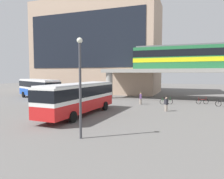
{
  "coord_description": "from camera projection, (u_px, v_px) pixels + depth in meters",
  "views": [
    {
      "loc": [
        11.45,
        -19.41,
        4.22
      ],
      "look_at": [
        2.63,
        5.32,
        2.2
      ],
      "focal_mm": 33.76,
      "sensor_mm": 36.0,
      "label": 1
    }
  ],
  "objects": [
    {
      "name": "pedestrian_waiting_near_stop",
      "position": [
        141.0,
        99.0,
        28.59
      ],
      "size": [
        0.32,
        0.44,
        1.6
      ],
      "color": "gray",
      "rests_on": "ground_plane"
    },
    {
      "name": "bus_secondary",
      "position": [
        38.0,
        87.0,
        34.94
      ],
      "size": [
        10.91,
        7.52,
        3.22
      ],
      "color": "#1E4CB2",
      "rests_on": "ground_plane"
    },
    {
      "name": "lamp_post",
      "position": [
        80.0,
        80.0,
        13.38
      ],
      "size": [
        0.36,
        0.36,
        6.46
      ],
      "color": "#3F3F44",
      "rests_on": "ground_plane"
    },
    {
      "name": "bicycle_green",
      "position": [
        166.0,
        102.0,
        28.77
      ],
      "size": [
        1.71,
        0.64,
        1.04
      ],
      "color": "black",
      "rests_on": "ground_plane"
    },
    {
      "name": "ground_plane",
      "position": [
        106.0,
        101.0,
        31.78
      ],
      "size": [
        120.0,
        120.0,
        0.0
      ],
      "primitive_type": "plane",
      "color": "#605E5B"
    },
    {
      "name": "pedestrian_walking_across",
      "position": [
        166.0,
        105.0,
        23.38
      ],
      "size": [
        0.46,
        0.47,
        1.57
      ],
      "color": "gray",
      "rests_on": "ground_plane"
    },
    {
      "name": "bicycle_black",
      "position": [
        223.0,
        104.0,
        26.79
      ],
      "size": [
        1.79,
        0.23,
        1.04
      ],
      "color": "black",
      "rests_on": "ground_plane"
    },
    {
      "name": "station_building",
      "position": [
        97.0,
        48.0,
        48.3
      ],
      "size": [
        27.54,
        13.26,
        19.83
      ],
      "color": "tan",
      "rests_on": "ground_plane"
    },
    {
      "name": "elevated_platform",
      "position": [
        197.0,
        73.0,
        33.59
      ],
      "size": [
        30.13,
        7.22,
        4.93
      ],
      "color": "#9E9B93",
      "rests_on": "ground_plane"
    },
    {
      "name": "bicycle_red",
      "position": [
        202.0,
        101.0,
        29.01
      ],
      "size": [
        1.66,
        0.78,
        1.04
      ],
      "color": "black",
      "rests_on": "ground_plane"
    },
    {
      "name": "train",
      "position": [
        206.0,
        56.0,
        32.96
      ],
      "size": [
        22.85,
        2.96,
        3.84
      ],
      "color": "#26723F",
      "rests_on": "elevated_platform"
    },
    {
      "name": "bus_main",
      "position": [
        79.0,
        96.0,
        21.17
      ],
      "size": [
        3.22,
        11.17,
        3.22
      ],
      "color": "red",
      "rests_on": "ground_plane"
    }
  ]
}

